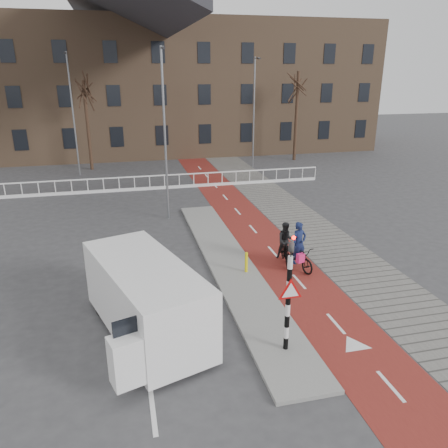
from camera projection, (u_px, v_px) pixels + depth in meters
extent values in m
plane|color=#38383A|center=(280.00, 314.00, 14.51)|extent=(120.00, 120.00, 0.00)
cube|color=maroon|center=(242.00, 217.00, 24.00)|extent=(2.50, 60.00, 0.01)
cube|color=slate|center=(290.00, 213.00, 24.62)|extent=(3.00, 60.00, 0.01)
cube|color=gray|center=(231.00, 265.00, 18.00)|extent=(1.80, 16.00, 0.12)
cylinder|color=black|center=(288.00, 304.00, 12.03)|extent=(0.14, 0.14, 2.88)
imported|color=black|center=(291.00, 242.00, 11.41)|extent=(0.13, 0.16, 0.80)
cylinder|color=#FF0C05|center=(294.00, 238.00, 11.22)|extent=(0.11, 0.02, 0.11)
cylinder|color=yellow|center=(246.00, 262.00, 17.11)|extent=(0.12, 0.12, 0.81)
imported|color=black|center=(298.00, 257.00, 17.64)|extent=(1.10, 2.00, 1.00)
imported|color=#141F48|center=(299.00, 243.00, 17.44)|extent=(0.71, 0.56, 1.73)
cube|color=#EC216D|center=(301.00, 258.00, 17.06)|extent=(0.33, 0.25, 0.36)
imported|color=black|center=(285.00, 252.00, 18.07)|extent=(0.74, 1.71, 1.00)
imported|color=black|center=(286.00, 241.00, 17.89)|extent=(0.85, 0.71, 1.56)
cube|color=white|center=(146.00, 297.00, 13.07)|extent=(3.69, 5.75, 2.14)
cube|color=#27811C|center=(109.00, 304.00, 12.87)|extent=(1.08, 3.27, 0.55)
cube|color=#27811C|center=(182.00, 296.00, 13.34)|extent=(1.08, 3.27, 0.55)
cube|color=black|center=(151.00, 328.00, 10.80)|extent=(1.85, 0.64, 0.90)
cylinder|color=black|center=(141.00, 364.00, 11.45)|extent=(0.49, 0.80, 0.75)
cylinder|color=black|center=(202.00, 342.00, 12.34)|extent=(0.49, 0.80, 0.75)
cylinder|color=black|center=(100.00, 304.00, 14.37)|extent=(0.49, 0.80, 0.75)
cylinder|color=black|center=(152.00, 290.00, 15.27)|extent=(0.49, 0.80, 0.75)
cube|color=silver|center=(119.00, 178.00, 28.68)|extent=(28.00, 0.08, 0.08)
cube|color=silver|center=(120.00, 190.00, 28.96)|extent=(28.00, 0.10, 0.20)
cube|color=#7F6047|center=(134.00, 88.00, 41.17)|extent=(46.00, 10.00, 12.00)
cylinder|color=#301E15|center=(88.00, 126.00, 34.29)|extent=(0.25, 0.25, 6.91)
cylinder|color=#301E15|center=(296.00, 117.00, 37.92)|extent=(0.27, 0.27, 7.53)
cylinder|color=slate|center=(165.00, 137.00, 22.36)|extent=(0.12, 0.12, 8.75)
cylinder|color=slate|center=(73.00, 116.00, 32.04)|extent=(0.12, 0.12, 8.87)
cylinder|color=slate|center=(254.00, 114.00, 34.71)|extent=(0.12, 0.12, 8.59)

